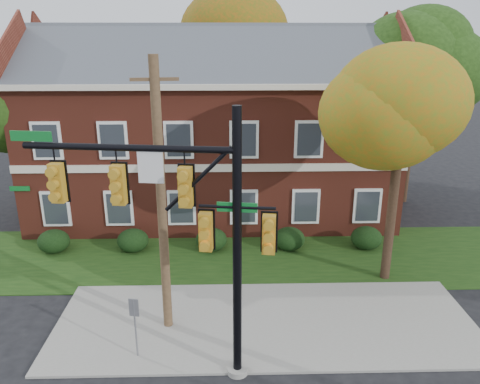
{
  "coord_description": "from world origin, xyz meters",
  "views": [
    {
      "loc": [
        -1.22,
        -12.47,
        9.22
      ],
      "look_at": [
        -0.81,
        3.0,
        4.01
      ],
      "focal_mm": 35.0,
      "sensor_mm": 36.0,
      "label": 1
    }
  ],
  "objects_px": {
    "tree_left_rear": "(11,90)",
    "hedge_center": "(211,240)",
    "traffic_signal": "(184,217)",
    "tree_near_right": "(411,111)",
    "hedge_right": "(289,239)",
    "utility_pole": "(161,202)",
    "hedge_far_right": "(366,238)",
    "tree_far_rear": "(236,41)",
    "hedge_far_left": "(54,241)",
    "tree_right_rear": "(427,57)",
    "hedge_left": "(133,240)",
    "apartment_building": "(213,120)",
    "sign_post": "(135,318)"
  },
  "relations": [
    {
      "from": "tree_left_rear",
      "to": "hedge_center",
      "type": "bearing_deg",
      "value": -23.04
    },
    {
      "from": "traffic_signal",
      "to": "tree_near_right",
      "type": "bearing_deg",
      "value": 41.24
    },
    {
      "from": "hedge_right",
      "to": "traffic_signal",
      "type": "relative_size",
      "value": 0.18
    },
    {
      "from": "tree_near_right",
      "to": "utility_pole",
      "type": "bearing_deg",
      "value": -160.84
    },
    {
      "from": "hedge_center",
      "to": "hedge_far_right",
      "type": "relative_size",
      "value": 1.0
    },
    {
      "from": "hedge_far_right",
      "to": "tree_far_rear",
      "type": "bearing_deg",
      "value": 113.37
    },
    {
      "from": "hedge_far_left",
      "to": "tree_right_rear",
      "type": "relative_size",
      "value": 0.13
    },
    {
      "from": "hedge_far_right",
      "to": "tree_far_rear",
      "type": "distance_m",
      "value": 16.51
    },
    {
      "from": "tree_far_rear",
      "to": "utility_pole",
      "type": "bearing_deg",
      "value": -97.83
    },
    {
      "from": "hedge_far_left",
      "to": "hedge_right",
      "type": "relative_size",
      "value": 1.0
    },
    {
      "from": "tree_left_rear",
      "to": "tree_far_rear",
      "type": "xyz_separation_m",
      "value": [
        11.07,
        8.96,
        2.16
      ]
    },
    {
      "from": "tree_right_rear",
      "to": "traffic_signal",
      "type": "height_order",
      "value": "tree_right_rear"
    },
    {
      "from": "traffic_signal",
      "to": "utility_pole",
      "type": "height_order",
      "value": "utility_pole"
    },
    {
      "from": "hedge_center",
      "to": "utility_pole",
      "type": "relative_size",
      "value": 0.16
    },
    {
      "from": "hedge_far_left",
      "to": "traffic_signal",
      "type": "xyz_separation_m",
      "value": [
        6.64,
        -7.9,
        4.22
      ]
    },
    {
      "from": "hedge_right",
      "to": "tree_left_rear",
      "type": "xyz_separation_m",
      "value": [
        -13.23,
        4.14,
        6.16
      ]
    },
    {
      "from": "hedge_center",
      "to": "tree_right_rear",
      "type": "height_order",
      "value": "tree_right_rear"
    },
    {
      "from": "hedge_left",
      "to": "hedge_center",
      "type": "distance_m",
      "value": 3.5
    },
    {
      "from": "hedge_center",
      "to": "hedge_far_right",
      "type": "distance_m",
      "value": 7.0
    },
    {
      "from": "hedge_center",
      "to": "tree_left_rear",
      "type": "height_order",
      "value": "tree_left_rear"
    },
    {
      "from": "hedge_left",
      "to": "hedge_center",
      "type": "xyz_separation_m",
      "value": [
        3.5,
        0.0,
        0.0
      ]
    },
    {
      "from": "apartment_building",
      "to": "utility_pole",
      "type": "bearing_deg",
      "value": -96.48
    },
    {
      "from": "hedge_far_left",
      "to": "traffic_signal",
      "type": "bearing_deg",
      "value": -49.97
    },
    {
      "from": "tree_left_rear",
      "to": "traffic_signal",
      "type": "distance_m",
      "value": 15.38
    },
    {
      "from": "traffic_signal",
      "to": "hedge_center",
      "type": "bearing_deg",
      "value": 94.87
    },
    {
      "from": "hedge_far_right",
      "to": "utility_pole",
      "type": "relative_size",
      "value": 0.16
    },
    {
      "from": "tree_far_rear",
      "to": "traffic_signal",
      "type": "xyz_separation_m",
      "value": [
        -1.7,
        -21.0,
        -4.1
      ]
    },
    {
      "from": "hedge_far_right",
      "to": "tree_left_rear",
      "type": "relative_size",
      "value": 0.16
    },
    {
      "from": "tree_right_rear",
      "to": "utility_pole",
      "type": "height_order",
      "value": "tree_right_rear"
    },
    {
      "from": "hedge_far_left",
      "to": "traffic_signal",
      "type": "height_order",
      "value": "traffic_signal"
    },
    {
      "from": "tree_right_rear",
      "to": "utility_pole",
      "type": "relative_size",
      "value": 1.22
    },
    {
      "from": "apartment_building",
      "to": "hedge_far_left",
      "type": "bearing_deg",
      "value": -143.11
    },
    {
      "from": "hedge_center",
      "to": "hedge_far_left",
      "type": "bearing_deg",
      "value": 180.0
    },
    {
      "from": "sign_post",
      "to": "tree_far_rear",
      "type": "bearing_deg",
      "value": 90.38
    },
    {
      "from": "hedge_far_left",
      "to": "tree_right_rear",
      "type": "distance_m",
      "value": 20.75
    },
    {
      "from": "tree_near_right",
      "to": "tree_right_rear",
      "type": "relative_size",
      "value": 0.81
    },
    {
      "from": "tree_near_right",
      "to": "hedge_center",
      "type": "bearing_deg",
      "value": 158.58
    },
    {
      "from": "hedge_far_left",
      "to": "hedge_center",
      "type": "relative_size",
      "value": 1.0
    },
    {
      "from": "hedge_far_right",
      "to": "sign_post",
      "type": "bearing_deg",
      "value": -140.75
    },
    {
      "from": "hedge_left",
      "to": "sign_post",
      "type": "bearing_deg",
      "value": -78.35
    },
    {
      "from": "tree_left_rear",
      "to": "tree_right_rear",
      "type": "bearing_deg",
      "value": 5.36
    },
    {
      "from": "hedge_center",
      "to": "tree_left_rear",
      "type": "xyz_separation_m",
      "value": [
        -9.73,
        4.14,
        6.16
      ]
    },
    {
      "from": "tree_right_rear",
      "to": "apartment_building",
      "type": "bearing_deg",
      "value": -175.67
    },
    {
      "from": "hedge_far_left",
      "to": "tree_right_rear",
      "type": "xyz_separation_m",
      "value": [
        18.31,
        6.11,
        7.6
      ]
    },
    {
      "from": "hedge_left",
      "to": "hedge_far_right",
      "type": "bearing_deg",
      "value": 0.0
    },
    {
      "from": "tree_near_right",
      "to": "tree_far_rear",
      "type": "relative_size",
      "value": 0.74
    },
    {
      "from": "apartment_building",
      "to": "tree_left_rear",
      "type": "relative_size",
      "value": 2.12
    },
    {
      "from": "hedge_left",
      "to": "traffic_signal",
      "type": "height_order",
      "value": "traffic_signal"
    },
    {
      "from": "hedge_right",
      "to": "tree_near_right",
      "type": "height_order",
      "value": "tree_near_right"
    },
    {
      "from": "apartment_building",
      "to": "tree_right_rear",
      "type": "xyz_separation_m",
      "value": [
        11.31,
        0.86,
        3.13
      ]
    }
  ]
}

